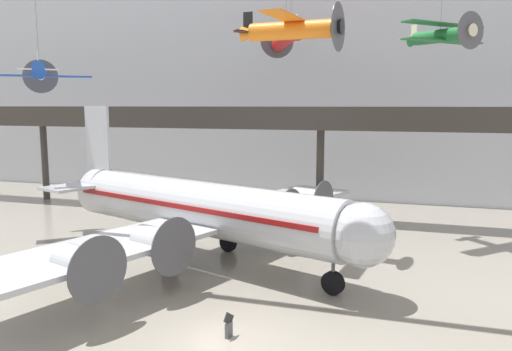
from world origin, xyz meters
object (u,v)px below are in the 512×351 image
at_px(suspended_plane_orange_highwing, 291,30).
at_px(airliner_silver_main, 196,208).
at_px(suspended_plane_blue_trainer, 39,72).
at_px(info_sign_pedestal, 229,328).
at_px(suspended_plane_red_highwing, 286,38).
at_px(suspended_plane_green_biplane, 441,35).

bearing_deg(suspended_plane_orange_highwing, airliner_silver_main, -135.72).
xyz_separation_m(suspended_plane_blue_trainer, info_sign_pedestal, (19.98, -12.41, -12.30)).
distance_m(suspended_plane_red_highwing, info_sign_pedestal, 30.72).
relative_size(suspended_plane_green_biplane, suspended_plane_orange_highwing, 0.72).
xyz_separation_m(suspended_plane_green_biplane, suspended_plane_blue_trainer, (-29.02, -7.01, -2.44)).
distance_m(suspended_plane_green_biplane, info_sign_pedestal, 26.00).
distance_m(suspended_plane_green_biplane, suspended_plane_orange_highwing, 11.17).
height_order(suspended_plane_orange_highwing, suspended_plane_blue_trainer, suspended_plane_orange_highwing).
distance_m(airliner_silver_main, suspended_plane_red_highwing, 20.67).
bearing_deg(suspended_plane_blue_trainer, suspended_plane_red_highwing, -89.02).
bearing_deg(suspended_plane_red_highwing, info_sign_pedestal, 160.10).
relative_size(airliner_silver_main, suspended_plane_blue_trainer, 3.43).
relative_size(suspended_plane_blue_trainer, info_sign_pedestal, 7.27).
relative_size(airliner_silver_main, suspended_plane_red_highwing, 3.46).
height_order(suspended_plane_red_highwing, suspended_plane_blue_trainer, suspended_plane_red_highwing).
height_order(airliner_silver_main, suspended_plane_orange_highwing, suspended_plane_orange_highwing).
distance_m(airliner_silver_main, suspended_plane_blue_trainer, 16.96).
xyz_separation_m(suspended_plane_orange_highwing, suspended_plane_blue_trainer, (-19.33, -1.44, -2.50)).
distance_m(suspended_plane_blue_trainer, info_sign_pedestal, 26.54).
height_order(suspended_plane_orange_highwing, info_sign_pedestal, suspended_plane_orange_highwing).
bearing_deg(suspended_plane_red_highwing, suspended_plane_blue_trainer, 101.67).
height_order(airliner_silver_main, info_sign_pedestal, airliner_silver_main).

